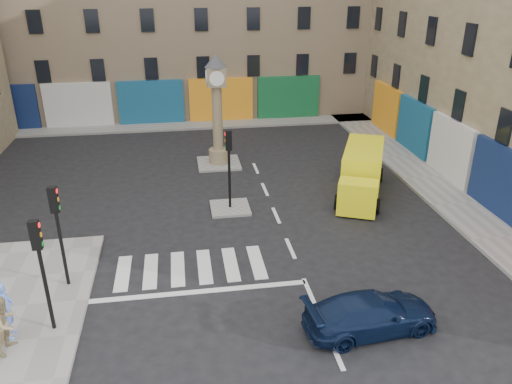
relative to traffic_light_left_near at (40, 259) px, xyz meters
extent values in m
plane|color=black|center=(8.30, -0.20, -2.62)|extent=(120.00, 120.00, 0.00)
cube|color=gray|center=(17.00, 9.80, -2.55)|extent=(2.60, 30.00, 0.15)
cube|color=gray|center=(4.30, 22.00, -2.55)|extent=(32.00, 2.40, 0.15)
cube|color=gray|center=(6.30, 7.80, -2.56)|extent=(1.80, 1.80, 0.12)
cube|color=gray|center=(6.30, 13.80, -2.56)|extent=(2.40, 2.40, 0.12)
cylinder|color=black|center=(0.00, 0.00, -1.07)|extent=(0.12, 0.12, 2.80)
cube|color=black|center=(0.00, 0.00, 0.78)|extent=(0.28, 0.22, 0.90)
cylinder|color=black|center=(0.00, 2.40, -1.07)|extent=(0.12, 0.12, 2.80)
cube|color=black|center=(0.00, 2.40, 0.78)|extent=(0.28, 0.22, 0.90)
cylinder|color=black|center=(6.30, 7.80, -1.10)|extent=(0.12, 0.12, 2.80)
cube|color=black|center=(6.30, 7.80, 0.75)|extent=(0.28, 0.22, 0.90)
cylinder|color=#9A8965|center=(6.30, 13.80, -2.10)|extent=(1.10, 1.10, 0.80)
cylinder|color=#9A8965|center=(6.30, 13.80, 0.10)|extent=(0.56, 0.56, 3.60)
cube|color=#9A8965|center=(6.30, 13.80, 2.40)|extent=(1.00, 1.00, 1.00)
cylinder|color=white|center=(6.30, 13.28, 2.40)|extent=(0.80, 0.06, 0.80)
cone|color=#333338|center=(6.30, 13.80, 3.25)|extent=(1.20, 1.20, 0.70)
imported|color=black|center=(9.64, -1.42, -2.01)|extent=(4.35, 2.15, 1.22)
cube|color=#FFF715|center=(13.25, 9.32, -1.49)|extent=(3.42, 4.72, 2.09)
cube|color=#FFF715|center=(11.93, 6.33, -1.76)|extent=(2.02, 1.69, 1.54)
cube|color=black|center=(11.91, 6.29, -1.39)|extent=(1.74, 1.37, 0.64)
cylinder|color=black|center=(11.24, 7.03, -2.26)|extent=(0.50, 0.76, 0.73)
cylinder|color=black|center=(12.91, 6.30, -2.26)|extent=(0.50, 0.76, 0.73)
cylinder|color=black|center=(12.86, 10.69, -2.26)|extent=(0.50, 0.76, 0.73)
cylinder|color=black|center=(14.52, 9.96, -2.26)|extent=(0.50, 0.76, 0.73)
imported|color=#6286E2|center=(-1.19, -0.16, -1.52)|extent=(0.54, 0.75, 1.91)
imported|color=#95815B|center=(-1.04, -0.76, -1.58)|extent=(0.91, 1.03, 1.79)
camera|label=1|loc=(4.22, -13.16, 7.57)|focal=35.00mm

